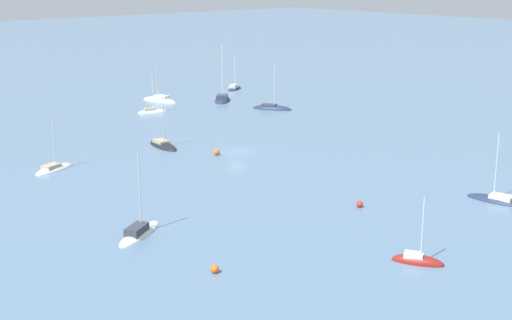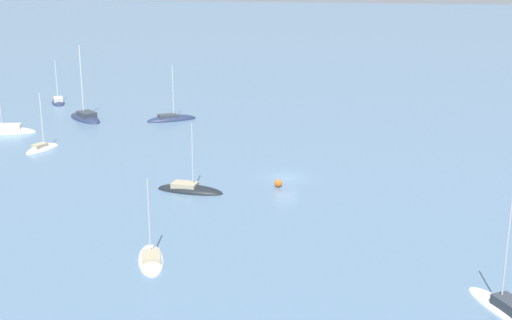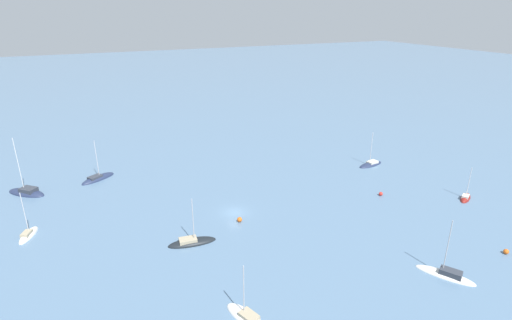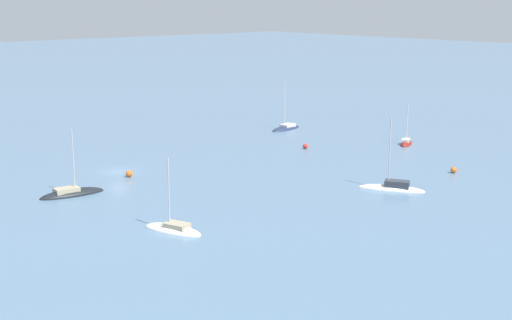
% 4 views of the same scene
% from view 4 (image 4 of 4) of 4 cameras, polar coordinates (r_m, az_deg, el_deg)
% --- Properties ---
extents(ground_plane, '(600.00, 600.00, 0.00)m').
position_cam_4_polar(ground_plane, '(96.99, -10.97, -0.92)').
color(ground_plane, slate).
extents(sailboat_1, '(5.96, 8.03, 9.37)m').
position_cam_4_polar(sailboat_1, '(87.84, 10.85, -2.25)').
color(sailboat_1, white).
rests_on(sailboat_1, ground_plane).
extents(sailboat_2, '(8.02, 3.39, 8.63)m').
position_cam_4_polar(sailboat_2, '(86.73, -14.54, -2.67)').
color(sailboat_2, black).
rests_on(sailboat_2, ground_plane).
extents(sailboat_3, '(4.34, 7.03, 8.13)m').
position_cam_4_polar(sailboat_3, '(71.65, -6.66, -5.60)').
color(sailboat_3, white).
rests_on(sailboat_3, ground_plane).
extents(sailboat_9, '(5.15, 3.82, 7.37)m').
position_cam_4_polar(sailboat_9, '(115.56, 11.91, 1.27)').
color(sailboat_9, maroon).
rests_on(sailboat_9, ground_plane).
extents(sailboat_10, '(7.60, 3.69, 8.84)m').
position_cam_4_polar(sailboat_10, '(126.47, 2.41, 2.52)').
color(sailboat_10, '#232D4C').
rests_on(sailboat_10, ground_plane).
extents(mooring_buoy_0, '(0.78, 0.78, 0.78)m').
position_cam_4_polar(mooring_buoy_0, '(110.10, 3.97, 1.12)').
color(mooring_buoy_0, red).
rests_on(mooring_buoy_0, ground_plane).
extents(mooring_buoy_1, '(0.81, 0.81, 0.81)m').
position_cam_4_polar(mooring_buoy_1, '(97.99, 15.52, -0.78)').
color(mooring_buoy_1, orange).
rests_on(mooring_buoy_1, ground_plane).
extents(mooring_buoy_2, '(0.89, 0.89, 0.89)m').
position_cam_4_polar(mooring_buoy_2, '(93.73, -10.13, -1.08)').
color(mooring_buoy_2, orange).
rests_on(mooring_buoy_2, ground_plane).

